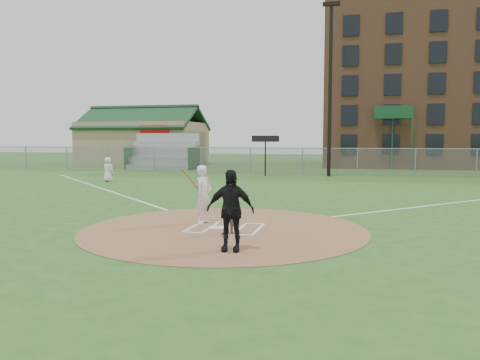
% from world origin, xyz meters
% --- Properties ---
extents(ground, '(140.00, 140.00, 0.00)m').
position_xyz_m(ground, '(0.00, 0.00, 0.00)').
color(ground, '#2A591E').
rests_on(ground, ground).
extents(dirt_circle, '(8.40, 8.40, 0.02)m').
position_xyz_m(dirt_circle, '(0.00, 0.00, 0.01)').
color(dirt_circle, '#936645').
rests_on(dirt_circle, ground).
extents(home_plate, '(0.57, 0.57, 0.03)m').
position_xyz_m(home_plate, '(-0.25, 0.04, 0.04)').
color(home_plate, silver).
rests_on(home_plate, dirt_circle).
extents(foul_line_first, '(17.04, 17.04, 0.01)m').
position_xyz_m(foul_line_first, '(9.00, 9.00, 0.01)').
color(foul_line_first, white).
rests_on(foul_line_first, ground).
extents(foul_line_third, '(17.04, 17.04, 0.01)m').
position_xyz_m(foul_line_third, '(-9.00, 9.00, 0.01)').
color(foul_line_third, white).
rests_on(foul_line_third, ground).
extents(catcher, '(0.65, 0.59, 1.09)m').
position_xyz_m(catcher, '(0.40, -0.75, 0.57)').
color(catcher, slate).
rests_on(catcher, dirt_circle).
extents(umpire, '(1.17, 0.56, 1.94)m').
position_xyz_m(umpire, '(0.87, -2.58, 0.99)').
color(umpire, black).
rests_on(umpire, dirt_circle).
extents(ondeck_player, '(0.83, 0.62, 1.55)m').
position_xyz_m(ondeck_player, '(-11.21, 13.25, 0.77)').
color(ondeck_player, silver).
rests_on(ondeck_player, ground).
extents(batters_boxes, '(2.08, 1.88, 0.01)m').
position_xyz_m(batters_boxes, '(0.00, 0.15, 0.03)').
color(batters_boxes, white).
rests_on(batters_boxes, dirt_circle).
extents(batter_at_plate, '(0.84, 1.02, 1.83)m').
position_xyz_m(batter_at_plate, '(-0.87, 0.73, 0.94)').
color(batter_at_plate, white).
rests_on(batter_at_plate, dirt_circle).
extents(outfield_fence, '(56.08, 0.08, 2.03)m').
position_xyz_m(outfield_fence, '(0.00, 22.00, 1.02)').
color(outfield_fence, slate).
rests_on(outfield_fence, ground).
extents(bleachers, '(6.08, 3.20, 3.20)m').
position_xyz_m(bleachers, '(-13.00, 26.20, 1.59)').
color(bleachers, '#B7BABF').
rests_on(bleachers, ground).
extents(clubhouse, '(12.20, 8.71, 6.23)m').
position_xyz_m(clubhouse, '(-18.00, 32.99, 2.39)').
color(clubhouse, tan).
rests_on(clubhouse, ground).
extents(light_pole, '(1.20, 0.30, 12.22)m').
position_xyz_m(light_pole, '(2.00, 21.00, 6.61)').
color(light_pole, black).
rests_on(light_pole, ground).
extents(scoreboard_sign, '(2.00, 0.10, 2.93)m').
position_xyz_m(scoreboard_sign, '(-2.50, 20.20, 2.39)').
color(scoreboard_sign, black).
rests_on(scoreboard_sign, ground).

